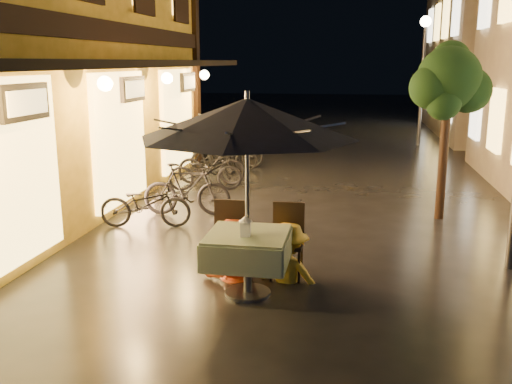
% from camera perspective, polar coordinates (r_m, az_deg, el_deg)
% --- Properties ---
extents(ground, '(90.00, 90.00, 0.00)m').
position_cam_1_polar(ground, '(6.58, 1.80, -12.09)').
color(ground, black).
rests_on(ground, ground).
extents(street_tree, '(1.43, 1.20, 3.15)m').
position_cam_1_polar(street_tree, '(10.55, 18.78, 10.28)').
color(street_tree, black).
rests_on(street_tree, ground).
extents(streetlamp_far, '(0.36, 0.36, 4.23)m').
position_cam_1_polar(streetlamp_far, '(20.03, 16.41, 12.80)').
color(streetlamp_far, '#59595E').
rests_on(streetlamp_far, ground).
extents(cafe_table, '(0.99, 0.99, 0.78)m').
position_cam_1_polar(cafe_table, '(6.89, -0.85, -5.68)').
color(cafe_table, '#59595E').
rests_on(cafe_table, ground).
extents(patio_umbrella, '(2.55, 2.55, 2.46)m').
position_cam_1_polar(patio_umbrella, '(6.56, -0.89, 7.37)').
color(patio_umbrella, '#59595E').
rests_on(patio_umbrella, ground).
extents(cafe_chair_left, '(0.42, 0.42, 0.97)m').
position_cam_1_polar(cafe_chair_left, '(7.66, -2.78, -4.13)').
color(cafe_chair_left, black).
rests_on(cafe_chair_left, ground).
extents(cafe_chair_right, '(0.42, 0.42, 0.97)m').
position_cam_1_polar(cafe_chair_right, '(7.54, 3.18, -4.42)').
color(cafe_chair_right, black).
rests_on(cafe_chair_right, ground).
extents(table_lantern, '(0.16, 0.16, 0.25)m').
position_cam_1_polar(table_lantern, '(6.67, -1.05, -3.31)').
color(table_lantern, white).
rests_on(table_lantern, cafe_table).
extents(person_orange, '(0.90, 0.80, 1.54)m').
position_cam_1_polar(person_orange, '(7.41, -2.65, -2.84)').
color(person_orange, '#F65821').
rests_on(person_orange, ground).
extents(person_yellow, '(1.02, 0.67, 1.48)m').
position_cam_1_polar(person_yellow, '(7.33, 3.27, -3.30)').
color(person_yellow, yellow).
rests_on(person_yellow, ground).
extents(bicycle_0, '(1.62, 0.80, 0.81)m').
position_cam_1_polar(bicycle_0, '(9.92, -11.01, -1.18)').
color(bicycle_0, black).
rests_on(bicycle_0, ground).
extents(bicycle_1, '(1.66, 0.65, 0.97)m').
position_cam_1_polar(bicycle_1, '(10.57, -6.91, 0.27)').
color(bicycle_1, black).
rests_on(bicycle_1, ground).
extents(bicycle_2, '(1.70, 0.95, 0.84)m').
position_cam_1_polar(bicycle_2, '(12.60, -5.09, 2.07)').
color(bicycle_2, black).
rests_on(bicycle_2, ground).
extents(bicycle_3, '(1.59, 0.49, 0.95)m').
position_cam_1_polar(bicycle_3, '(13.15, -4.51, 2.77)').
color(bicycle_3, black).
rests_on(bicycle_3, ground).
extents(bicycle_4, '(1.80, 0.95, 0.90)m').
position_cam_1_polar(bicycle_4, '(14.64, -3.21, 3.73)').
color(bicycle_4, black).
rests_on(bicycle_4, ground).
extents(bicycle_5, '(1.54, 0.46, 0.92)m').
position_cam_1_polar(bicycle_5, '(15.31, -2.09, 4.19)').
color(bicycle_5, black).
rests_on(bicycle_5, ground).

